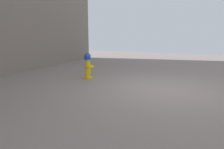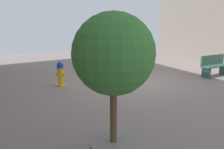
{
  "view_description": "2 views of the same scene",
  "coord_description": "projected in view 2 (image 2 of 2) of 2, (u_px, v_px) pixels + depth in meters",
  "views": [
    {
      "loc": [
        -1.09,
        6.47,
        1.68
      ],
      "look_at": [
        1.43,
        0.5,
        0.43
      ],
      "focal_mm": 35.4,
      "sensor_mm": 36.0,
      "label": 1
    },
    {
      "loc": [
        4.65,
        7.95,
        2.29
      ],
      "look_at": [
        1.26,
        0.69,
        0.54
      ],
      "focal_mm": 36.77,
      "sensor_mm": 36.0,
      "label": 2
    }
  ],
  "objects": [
    {
      "name": "fire_hydrant",
      "position": [
        60.0,
        74.0,
        8.66
      ],
      "size": [
        0.39,
        0.39,
        0.93
      ],
      "color": "gold",
      "rests_on": "ground_plane"
    },
    {
      "name": "bench_near",
      "position": [
        214.0,
        65.0,
        10.29
      ],
      "size": [
        1.62,
        0.61,
        0.95
      ],
      "color": "#33594C",
      "rests_on": "ground_plane"
    },
    {
      "name": "ground_plane",
      "position": [
        133.0,
        81.0,
        9.44
      ],
      "size": [
        23.4,
        23.4,
        0.0
      ],
      "primitive_type": "plane",
      "color": "gray"
    },
    {
      "name": "planter_tree",
      "position": [
        114.0,
        68.0,
        3.39
      ],
      "size": [
        1.23,
        1.23,
        2.48
      ],
      "color": "gray",
      "rests_on": "ground_plane"
    }
  ]
}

